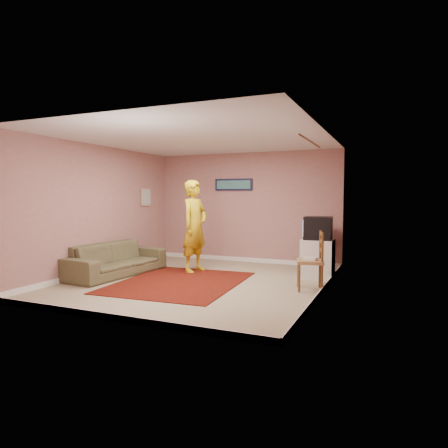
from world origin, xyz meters
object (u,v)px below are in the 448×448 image
at_px(tv_cabinet, 318,259).
at_px(crt_tv, 318,228).
at_px(sofa, 116,259).
at_px(chair_a, 322,243).
at_px(chair_b, 310,254).
at_px(person, 195,226).

xyz_separation_m(tv_cabinet, crt_tv, (-0.01, -0.00, 0.59)).
bearing_deg(sofa, chair_a, -53.36).
bearing_deg(tv_cabinet, sofa, -161.13).
bearing_deg(chair_b, sofa, -100.92).
bearing_deg(crt_tv, person, -175.40).
height_order(chair_b, sofa, chair_b).
relative_size(tv_cabinet, chair_b, 1.37).
distance_m(crt_tv, chair_a, 1.06).
bearing_deg(tv_cabinet, crt_tv, -177.00).
height_order(tv_cabinet, person, person).
bearing_deg(tv_cabinet, person, -172.41).
relative_size(tv_cabinet, chair_a, 1.46).
bearing_deg(chair_b, tv_cabinet, 167.85).
distance_m(tv_cabinet, chair_b, 1.04).
height_order(tv_cabinet, crt_tv, crt_tv).
bearing_deg(chair_b, chair_a, 168.75).
xyz_separation_m(crt_tv, chair_b, (0.06, -1.01, -0.36)).
xyz_separation_m(crt_tv, chair_a, (-0.08, 0.99, -0.39)).
bearing_deg(crt_tv, sofa, -164.11).
xyz_separation_m(crt_tv, sofa, (-3.74, -1.28, -0.65)).
bearing_deg(chair_a, person, -154.59).
bearing_deg(chair_a, tv_cabinet, -88.73).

